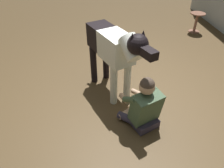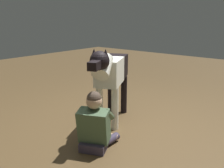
% 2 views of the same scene
% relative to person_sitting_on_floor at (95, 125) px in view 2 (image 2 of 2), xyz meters
% --- Properties ---
extents(ground_plane, '(15.70, 15.70, 0.00)m').
position_rel_person_sitting_on_floor_xyz_m(ground_plane, '(-0.78, -0.12, -0.33)').
color(ground_plane, brown).
extents(person_sitting_on_floor, '(0.70, 0.62, 0.81)m').
position_rel_person_sitting_on_floor_xyz_m(person_sitting_on_floor, '(0.00, 0.00, 0.00)').
color(person_sitting_on_floor, '#3A3348').
rests_on(person_sitting_on_floor, ground).
extents(large_dog, '(1.57, 0.84, 1.32)m').
position_rel_person_sitting_on_floor_xyz_m(large_dog, '(-0.73, -0.34, 0.53)').
color(large_dog, white).
rests_on(large_dog, ground).
extents(hot_dog_on_plate, '(0.21, 0.21, 0.06)m').
position_rel_person_sitting_on_floor_xyz_m(hot_dog_on_plate, '(-0.22, -0.10, -0.30)').
color(hot_dog_on_plate, silver).
rests_on(hot_dog_on_plate, ground).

